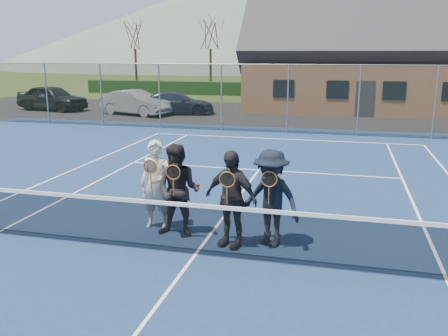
% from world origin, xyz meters
% --- Properties ---
extents(ground, '(220.00, 220.00, 0.00)m').
position_xyz_m(ground, '(0.00, 20.00, 0.00)').
color(ground, '#304418').
rests_on(ground, ground).
extents(court_surface, '(30.00, 30.00, 0.02)m').
position_xyz_m(court_surface, '(0.00, 0.00, 0.01)').
color(court_surface, navy).
rests_on(court_surface, ground).
extents(tarmac_carpark, '(40.00, 12.00, 0.01)m').
position_xyz_m(tarmac_carpark, '(-4.00, 20.00, 0.01)').
color(tarmac_carpark, black).
rests_on(tarmac_carpark, ground).
extents(hedge_row, '(40.00, 1.20, 1.10)m').
position_xyz_m(hedge_row, '(0.00, 32.00, 0.55)').
color(hedge_row, black).
rests_on(hedge_row, ground).
extents(hill_west, '(110.00, 110.00, 18.00)m').
position_xyz_m(hill_west, '(-25.00, 95.00, 9.00)').
color(hill_west, '#506159').
rests_on(hill_west, ground).
extents(hill_centre, '(120.00, 120.00, 22.00)m').
position_xyz_m(hill_centre, '(20.00, 95.00, 11.00)').
color(hill_centre, '#57695E').
rests_on(hill_centre, ground).
extents(car_a, '(4.81, 2.59, 1.56)m').
position_xyz_m(car_a, '(-15.19, 18.65, 0.78)').
color(car_a, black).
rests_on(car_a, ground).
extents(car_b, '(4.52, 2.67, 1.41)m').
position_xyz_m(car_b, '(-9.24, 17.84, 0.70)').
color(car_b, '#919399').
rests_on(car_b, ground).
extents(car_c, '(4.67, 2.63, 1.28)m').
position_xyz_m(car_c, '(-7.08, 18.76, 0.64)').
color(car_c, '#181F31').
rests_on(car_c, ground).
extents(court_markings, '(11.03, 23.83, 0.01)m').
position_xyz_m(court_markings, '(0.00, 0.00, 0.02)').
color(court_markings, white).
rests_on(court_markings, court_surface).
extents(tennis_net, '(11.68, 0.08, 1.10)m').
position_xyz_m(tennis_net, '(0.00, 0.00, 0.54)').
color(tennis_net, slate).
rests_on(tennis_net, ground).
extents(perimeter_fence, '(30.07, 0.07, 3.02)m').
position_xyz_m(perimeter_fence, '(0.00, 13.50, 1.52)').
color(perimeter_fence, slate).
rests_on(perimeter_fence, ground).
extents(clubhouse, '(15.60, 8.20, 7.70)m').
position_xyz_m(clubhouse, '(4.00, 24.00, 3.99)').
color(clubhouse, '#9E6B4C').
rests_on(clubhouse, ground).
extents(tree_a, '(3.20, 3.20, 7.77)m').
position_xyz_m(tree_a, '(-16.00, 33.00, 5.79)').
color(tree_a, '#392615').
rests_on(tree_a, ground).
extents(tree_b, '(3.20, 3.20, 7.77)m').
position_xyz_m(tree_b, '(-9.00, 33.00, 5.79)').
color(tree_b, '#3A2315').
rests_on(tree_b, ground).
extents(tree_c, '(3.20, 3.20, 7.77)m').
position_xyz_m(tree_c, '(2.00, 33.00, 5.79)').
color(tree_c, '#3C2415').
rests_on(tree_c, ground).
extents(player_a, '(0.69, 0.52, 1.80)m').
position_xyz_m(player_a, '(-1.16, 1.12, 0.92)').
color(player_a, beige).
rests_on(player_a, court_surface).
extents(player_b, '(0.88, 0.69, 1.80)m').
position_xyz_m(player_b, '(-0.59, 0.82, 0.92)').
color(player_b, black).
rests_on(player_b, court_surface).
extents(player_c, '(1.14, 0.74, 1.80)m').
position_xyz_m(player_c, '(0.50, 0.56, 0.92)').
color(player_c, '#222327').
rests_on(player_c, court_surface).
extents(player_d, '(1.33, 1.05, 1.80)m').
position_xyz_m(player_d, '(1.20, 0.76, 0.92)').
color(player_d, black).
rests_on(player_d, court_surface).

